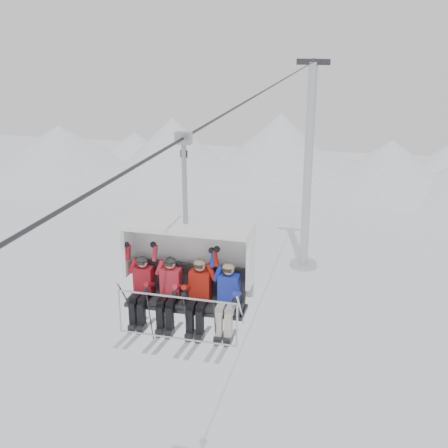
% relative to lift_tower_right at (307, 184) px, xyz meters
% --- Properties ---
extents(ridgeline, '(72.00, 21.00, 7.00)m').
position_rel_lift_tower_right_xyz_m(ridgeline, '(-1.58, 20.05, -2.94)').
color(ridgeline, white).
rests_on(ridgeline, ground).
extents(lift_tower_right, '(2.00, 1.80, 13.48)m').
position_rel_lift_tower_right_xyz_m(lift_tower_right, '(0.00, 0.00, 0.00)').
color(lift_tower_right, '#B6B8BE').
rests_on(lift_tower_right, ground).
extents(haul_cable, '(0.06, 50.00, 0.06)m').
position_rel_lift_tower_right_xyz_m(haul_cable, '(0.00, -22.00, 7.52)').
color(haul_cable, '#2E2E33').
rests_on(haul_cable, lift_tower_left).
extents(chairlift_carrier, '(2.64, 1.17, 3.98)m').
position_rel_lift_tower_right_xyz_m(chairlift_carrier, '(0.00, -24.98, 4.95)').
color(chairlift_carrier, black).
rests_on(chairlift_carrier, haul_cable).
extents(skier_far_left, '(0.39, 1.69, 1.57)m').
position_rel_lift_tower_right_xyz_m(skier_far_left, '(-0.91, -25.30, 4.41)').
color(skier_far_left, maroon).
rests_on(skier_far_left, chairlift_carrier).
extents(skier_center_left, '(0.41, 1.69, 1.64)m').
position_rel_lift_tower_right_xyz_m(skier_center_left, '(-0.32, -25.29, 4.43)').
color(skier_center_left, red).
rests_on(skier_center_left, chairlift_carrier).
extents(skier_center_right, '(0.42, 1.69, 1.67)m').
position_rel_lift_tower_right_xyz_m(skier_center_right, '(0.31, -25.29, 4.44)').
color(skier_center_right, '#A9180E').
rests_on(skier_center_right, chairlift_carrier).
extents(skier_far_right, '(0.41, 1.69, 1.63)m').
position_rel_lift_tower_right_xyz_m(skier_far_right, '(0.90, -25.29, 4.43)').
color(skier_far_right, '#1D2FB0').
rests_on(skier_far_right, chairlift_carrier).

